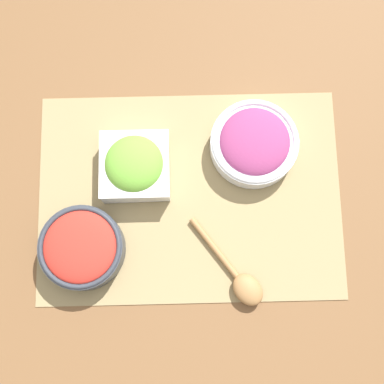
# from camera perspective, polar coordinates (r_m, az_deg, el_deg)

# --- Properties ---
(ground_plane) EXTENTS (3.00, 3.00, 0.00)m
(ground_plane) POSITION_cam_1_polar(r_m,az_deg,el_deg) (1.02, -0.00, -0.38)
(ground_plane) COLOR brown
(placemat) EXTENTS (0.57, 0.40, 0.00)m
(placemat) POSITION_cam_1_polar(r_m,az_deg,el_deg) (1.02, -0.00, -0.36)
(placemat) COLOR #937F56
(placemat) RESTS_ON ground_plane
(lettuce_bowl) EXTENTS (0.13, 0.13, 0.07)m
(lettuce_bowl) POSITION_cam_1_polar(r_m,az_deg,el_deg) (1.00, -5.86, 2.81)
(lettuce_bowl) COLOR white
(lettuce_bowl) RESTS_ON placemat
(onion_bowl) EXTENTS (0.17, 0.17, 0.06)m
(onion_bowl) POSITION_cam_1_polar(r_m,az_deg,el_deg) (1.02, 6.91, 5.21)
(onion_bowl) COLOR silver
(onion_bowl) RESTS_ON placemat
(tomato_bowl) EXTENTS (0.15, 0.15, 0.07)m
(tomato_bowl) POSITION_cam_1_polar(r_m,az_deg,el_deg) (0.98, -11.44, -5.85)
(tomato_bowl) COLOR #333842
(tomato_bowl) RESTS_ON placemat
(wooden_spoon) EXTENTS (0.14, 0.18, 0.03)m
(wooden_spoon) POSITION_cam_1_polar(r_m,az_deg,el_deg) (0.99, 5.53, -9.45)
(wooden_spoon) COLOR #9E7042
(wooden_spoon) RESTS_ON placemat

